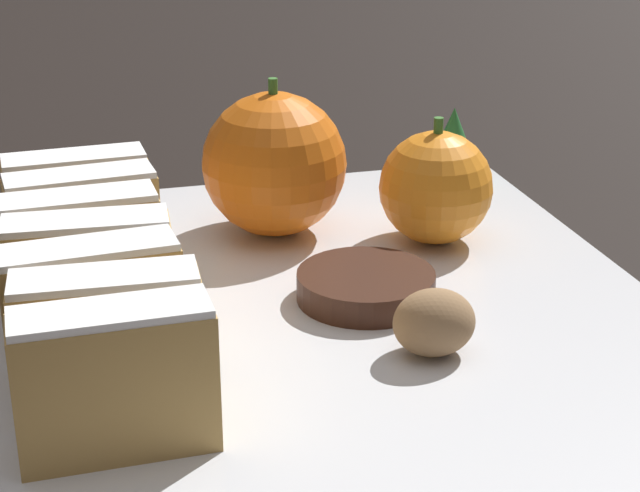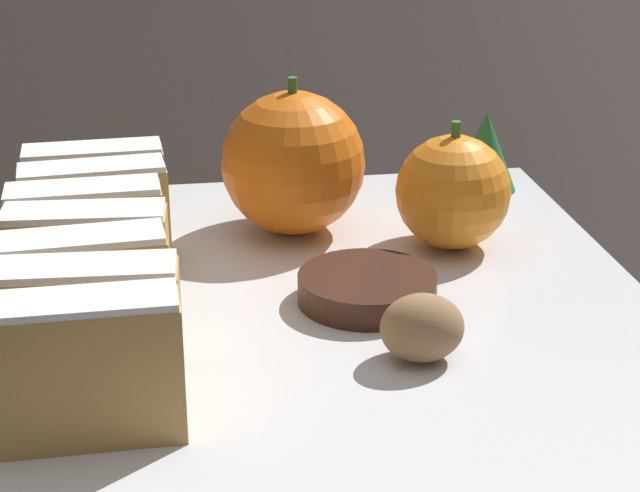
# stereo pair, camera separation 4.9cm
# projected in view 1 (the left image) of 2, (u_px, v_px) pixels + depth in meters

# --- Properties ---
(ground_plane) EXTENTS (6.00, 6.00, 0.00)m
(ground_plane) POSITION_uv_depth(u_px,v_px,m) (320.00, 327.00, 0.51)
(ground_plane) COLOR black
(serving_platter) EXTENTS (0.32, 0.37, 0.01)m
(serving_platter) POSITION_uv_depth(u_px,v_px,m) (320.00, 316.00, 0.51)
(serving_platter) COLOR silver
(serving_platter) RESTS_ON ground_plane
(stollen_slice_front) EXTENTS (0.07, 0.03, 0.06)m
(stollen_slice_front) POSITION_uv_depth(u_px,v_px,m) (115.00, 381.00, 0.38)
(stollen_slice_front) COLOR tan
(stollen_slice_front) RESTS_ON serving_platter
(stollen_slice_second) EXTENTS (0.07, 0.03, 0.06)m
(stollen_slice_second) POSITION_uv_depth(u_px,v_px,m) (109.00, 342.00, 0.41)
(stollen_slice_second) COLOR tan
(stollen_slice_second) RESTS_ON serving_platter
(stollen_slice_third) EXTENTS (0.07, 0.03, 0.06)m
(stollen_slice_third) POSITION_uv_depth(u_px,v_px,m) (93.00, 309.00, 0.44)
(stollen_slice_third) COLOR tan
(stollen_slice_third) RESTS_ON serving_platter
(stollen_slice_fourth) EXTENTS (0.07, 0.03, 0.06)m
(stollen_slice_fourth) POSITION_uv_depth(u_px,v_px,m) (90.00, 279.00, 0.46)
(stollen_slice_fourth) COLOR tan
(stollen_slice_fourth) RESTS_ON serving_platter
(stollen_slice_fifth) EXTENTS (0.07, 0.03, 0.06)m
(stollen_slice_fifth) POSITION_uv_depth(u_px,v_px,m) (82.00, 253.00, 0.49)
(stollen_slice_fifth) COLOR tan
(stollen_slice_fifth) RESTS_ON serving_platter
(stollen_slice_sixth) EXTENTS (0.07, 0.03, 0.06)m
(stollen_slice_sixth) POSITION_uv_depth(u_px,v_px,m) (84.00, 229.00, 0.52)
(stollen_slice_sixth) COLOR tan
(stollen_slice_sixth) RESTS_ON serving_platter
(stollen_slice_back) EXTENTS (0.07, 0.03, 0.06)m
(stollen_slice_back) POSITION_uv_depth(u_px,v_px,m) (78.00, 208.00, 0.55)
(stollen_slice_back) COLOR tan
(stollen_slice_back) RESTS_ON serving_platter
(orange_near) EXTENTS (0.08, 0.08, 0.09)m
(orange_near) POSITION_uv_depth(u_px,v_px,m) (272.00, 164.00, 0.58)
(orange_near) COLOR orange
(orange_near) RESTS_ON serving_platter
(orange_far) EXTENTS (0.06, 0.06, 0.07)m
(orange_far) POSITION_uv_depth(u_px,v_px,m) (436.00, 188.00, 0.57)
(orange_far) COLOR orange
(orange_far) RESTS_ON serving_platter
(walnut) EXTENTS (0.04, 0.03, 0.03)m
(walnut) POSITION_uv_depth(u_px,v_px,m) (434.00, 322.00, 0.46)
(walnut) COLOR #8E6B47
(walnut) RESTS_ON serving_platter
(chocolate_cookie) EXTENTS (0.07, 0.07, 0.01)m
(chocolate_cookie) POSITION_uv_depth(u_px,v_px,m) (368.00, 289.00, 0.51)
(chocolate_cookie) COLOR #381E14
(chocolate_cookie) RESTS_ON serving_platter
(evergreen_sprig) EXTENTS (0.04, 0.04, 0.05)m
(evergreen_sprig) POSITION_uv_depth(u_px,v_px,m) (453.00, 146.00, 0.66)
(evergreen_sprig) COLOR #23662D
(evergreen_sprig) RESTS_ON serving_platter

